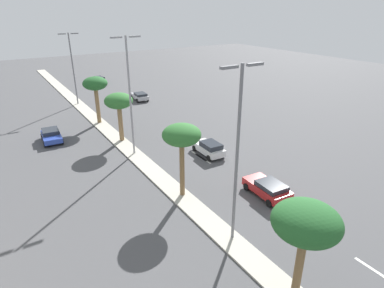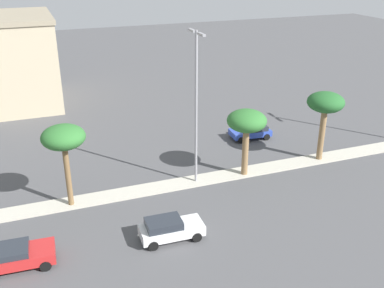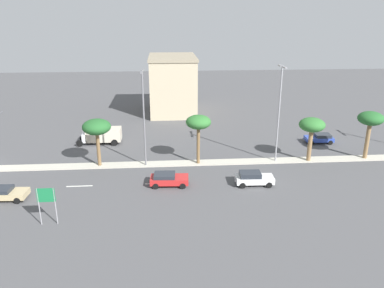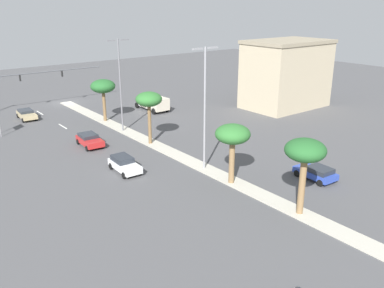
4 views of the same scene
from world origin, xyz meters
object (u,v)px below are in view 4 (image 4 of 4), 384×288
object	(u,v)px
palm_tree_front	(103,87)
palm_tree_leading	(233,136)
palm_tree_center	(305,153)
sedan_tan_left	(27,114)
palm_tree_mid	(149,100)
sedan_blue_near	(316,172)
traffic_signal_gantry	(14,86)
sedan_white_right	(124,164)
sedan_red_outboard	(90,140)
street_lamp_trailing	(120,79)
commercial_building	(286,74)
box_truck	(153,103)
street_lamp_rear	(205,101)

from	to	relation	value
palm_tree_front	palm_tree_leading	xyz separation A→B (m)	(0.37, 25.93, -0.26)
palm_tree_front	palm_tree_center	xyz separation A→B (m)	(0.10, 33.43, 0.27)
sedan_tan_left	palm_tree_front	bearing A→B (deg)	135.34
palm_tree_mid	palm_tree_center	bearing A→B (deg)	90.40
palm_tree_center	sedan_tan_left	world-z (taller)	palm_tree_center
palm_tree_front	sedan_blue_near	size ratio (longest dim) A/B	1.45
traffic_signal_gantry	sedan_white_right	xyz separation A→B (m)	(-1.49, 30.27, -3.29)
palm_tree_mid	sedan_blue_near	xyz separation A→B (m)	(-6.76, 18.15, -4.53)
sedan_red_outboard	sedan_white_right	bearing A→B (deg)	86.36
palm_tree_leading	sedan_red_outboard	world-z (taller)	palm_tree_leading
palm_tree_leading	palm_tree_center	bearing A→B (deg)	92.10
palm_tree_front	palm_tree_mid	xyz separation A→B (m)	(0.25, 12.02, 0.37)
palm_tree_front	palm_tree_center	bearing A→B (deg)	89.83
sedan_blue_near	sedan_red_outboard	world-z (taller)	sedan_red_outboard
street_lamp_trailing	sedan_blue_near	xyz separation A→B (m)	(-6.83, 24.58, -6.01)
traffic_signal_gantry	palm_tree_mid	distance (m)	26.13
palm_tree_mid	sedan_white_right	bearing A→B (deg)	39.99
sedan_red_outboard	traffic_signal_gantry	bearing A→B (deg)	-84.40
commercial_building	palm_tree_leading	distance (m)	31.32
street_lamp_trailing	palm_tree_leading	bearing A→B (deg)	89.84
sedan_blue_near	box_truck	world-z (taller)	box_truck
street_lamp_rear	box_truck	xyz separation A→B (m)	(-8.76, -22.86, -5.67)
street_lamp_trailing	sedan_blue_near	distance (m)	26.21
commercial_building	sedan_blue_near	xyz separation A→B (m)	(19.89, 20.48, -4.48)
street_lamp_rear	sedan_red_outboard	world-z (taller)	street_lamp_rear
palm_tree_front	box_truck	size ratio (longest dim) A/B	0.95
traffic_signal_gantry	street_lamp_rear	bearing A→B (deg)	103.08
commercial_building	palm_tree_center	xyz separation A→B (m)	(26.50, 23.74, -0.05)
commercial_building	sedan_white_right	world-z (taller)	commercial_building
traffic_signal_gantry	sedan_red_outboard	world-z (taller)	traffic_signal_gantry
palm_tree_center	sedan_blue_near	xyz separation A→B (m)	(-6.61, -3.26, -4.43)
commercial_building	sedan_red_outboard	world-z (taller)	commercial_building
palm_tree_front	palm_tree_center	world-z (taller)	palm_tree_center
commercial_building	sedan_blue_near	world-z (taller)	commercial_building
traffic_signal_gantry	box_truck	distance (m)	20.70
palm_tree_mid	traffic_signal_gantry	bearing A→B (deg)	-72.32
palm_tree_leading	sedan_red_outboard	distance (m)	18.97
sedan_tan_left	sedan_red_outboard	distance (m)	16.50
commercial_building	box_truck	xyz separation A→B (m)	(17.77, -10.79, -3.96)
palm_tree_mid	sedan_red_outboard	xyz separation A→B (m)	(5.85, -3.76, -4.50)
commercial_building	palm_tree_mid	size ratio (longest dim) A/B	2.15
palm_tree_center	street_lamp_trailing	size ratio (longest dim) A/B	0.53
street_lamp_rear	palm_tree_mid	bearing A→B (deg)	-89.31
sedan_white_right	street_lamp_rear	bearing A→B (deg)	146.49
commercial_building	palm_tree_mid	xyz separation A→B (m)	(26.65, 2.33, 0.05)
commercial_building	street_lamp_trailing	size ratio (longest dim) A/B	1.14
palm_tree_front	street_lamp_rear	size ratio (longest dim) A/B	0.49
traffic_signal_gantry	sedan_white_right	size ratio (longest dim) A/B	4.74
street_lamp_rear	sedan_white_right	world-z (taller)	street_lamp_rear
street_lamp_trailing	box_truck	world-z (taller)	street_lamp_trailing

